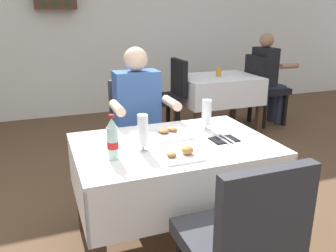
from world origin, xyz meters
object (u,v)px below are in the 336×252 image
chair_far_diner_seat (139,130)px  seated_diner_far (139,116)px  chair_near_camera_side (240,240)px  beer_glass_middle (143,133)px  napkin_cutlery_set (224,139)px  cola_bottle_primary (113,140)px  plate_near_camera (181,154)px  background_patron (268,74)px  plate_far_diner (170,133)px  beer_glass_left (207,114)px  background_table_tumbler (219,72)px  main_dining_table (173,166)px  background_dining_table (218,90)px  background_chair_right (264,86)px  background_chair_left (167,94)px

chair_far_diner_seat → seated_diner_far: (-0.02, -0.11, 0.16)m
chair_near_camera_side → beer_glass_middle: 0.83m
napkin_cutlery_set → cola_bottle_primary: bearing=-176.1°
plate_near_camera → background_patron: size_ratio=0.18×
chair_near_camera_side → plate_far_diner: chair_near_camera_side is taller
beer_glass_left → napkin_cutlery_set: 0.26m
background_patron → background_table_tumbler: size_ratio=11.45×
main_dining_table → plate_far_diner: (0.03, 0.14, 0.18)m
plate_near_camera → background_table_tumbler: (1.47, 2.27, 0.04)m
main_dining_table → background_table_tumbler: (1.42, 2.04, 0.22)m
seated_diner_far → background_table_tumbler: bearing=42.7°
background_dining_table → background_patron: size_ratio=0.80×
background_chair_right → background_dining_table: bearing=-180.0°
main_dining_table → chair_near_camera_side: chair_near_camera_side is taller
beer_glass_left → background_dining_table: bearing=59.4°
beer_glass_left → napkin_cutlery_set: bearing=-87.2°
seated_diner_far → background_chair_right: seated_diner_far is taller
chair_far_diner_seat → cola_bottle_primary: (-0.41, -0.93, 0.29)m
background_chair_right → background_table_tumbler: background_chair_right is taller
plate_near_camera → napkin_cutlery_set: plate_near_camera is taller
seated_diner_far → background_chair_right: size_ratio=1.30×
beer_glass_middle → background_chair_left: (0.94, 2.12, -0.29)m
seated_diner_far → plate_near_camera: seated_diner_far is taller
cola_bottle_primary → background_dining_table: 2.87m
plate_near_camera → cola_bottle_primary: size_ratio=0.88×
chair_near_camera_side → main_dining_table: bearing=90.0°
main_dining_table → background_chair_right: 2.97m
background_chair_left → seated_diner_far: bearing=-118.8°
napkin_cutlery_set → background_patron: (1.87, 2.13, -0.02)m
background_dining_table → plate_near_camera: bearing=-122.8°
chair_near_camera_side → napkin_cutlery_set: size_ratio=5.07×
plate_near_camera → background_dining_table: bearing=57.2°
beer_glass_left → background_chair_left: 1.96m
background_table_tumbler → main_dining_table: bearing=-124.9°
main_dining_table → background_chair_right: size_ratio=1.28×
plate_far_diner → napkin_cutlery_set: plate_far_diner is taller
napkin_cutlery_set → background_dining_table: napkin_cutlery_set is taller
seated_diner_far → plate_far_diner: size_ratio=4.85×
chair_near_camera_side → background_chair_right: (2.14, 2.87, 0.00)m
seated_diner_far → plate_near_camera: bearing=-91.2°
background_dining_table → cola_bottle_primary: bearing=-130.2°
background_dining_table → background_patron: 0.78m
chair_near_camera_side → background_table_tumbler: 3.20m
beer_glass_middle → background_dining_table: 2.70m
cola_bottle_primary → background_patron: (2.60, 2.18, -0.13)m
beer_glass_middle → napkin_cutlery_set: size_ratio=1.17×
cola_bottle_primary → background_chair_left: 2.47m
seated_diner_far → background_chair_right: bearing=32.0°
seated_diner_far → napkin_cutlery_set: 0.85m
plate_far_diner → background_chair_right: (2.11, 1.91, -0.18)m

